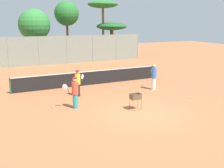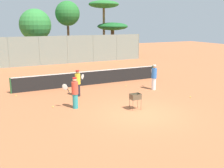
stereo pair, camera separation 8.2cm
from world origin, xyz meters
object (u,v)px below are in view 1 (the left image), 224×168
Objects in this scene: ball_cart at (136,98)px; player_red_cap at (78,83)px; player_yellow_shirt at (154,77)px; parked_car at (52,55)px; tennis_net at (90,78)px; player_white_outfit at (75,93)px.

player_red_cap is at bearing 116.27° from ball_cart.
player_red_cap reaches higher than ball_cart.
player_yellow_shirt reaches higher than parked_car.
tennis_net is 13.91m from parked_car.
player_white_outfit is (-2.76, -4.79, 0.34)m from tennis_net.
player_yellow_shirt is at bearing -43.11° from tennis_net.
parked_car reaches higher than ball_cart.
tennis_net is 2.71× the size of parked_car.
parked_car is at bearing 88.90° from ball_cart.
player_white_outfit is at bearing 150.17° from ball_cart.
player_white_outfit is at bearing 120.11° from player_yellow_shirt.
parked_car is (0.39, 20.33, 0.00)m from ball_cart.
player_yellow_shirt is at bearing -140.30° from player_white_outfit.
player_white_outfit is 6.43m from player_yellow_shirt.
parked_car is (2.31, 16.44, -0.21)m from player_red_cap.
player_yellow_shirt is 4.64m from ball_cart.
player_red_cap is at bearing 98.59° from player_yellow_shirt.
tennis_net is at bearing 19.90° from player_red_cap.
player_red_cap reaches higher than tennis_net.
parked_car is (3.25, 18.69, -0.24)m from player_white_outfit.
tennis_net is 12.81× the size of ball_cart.
player_red_cap is at bearing -86.55° from player_white_outfit.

